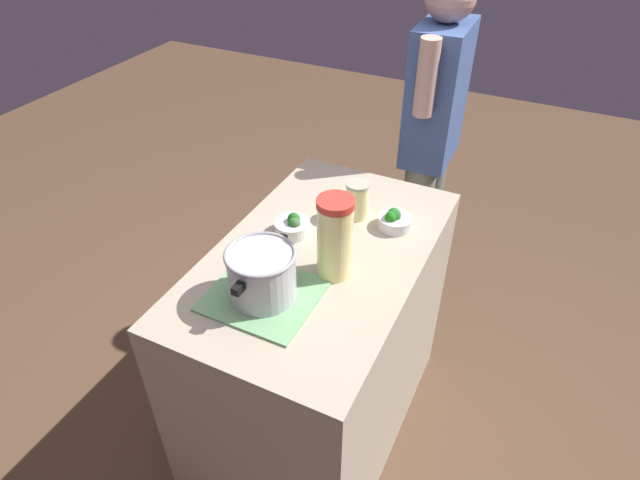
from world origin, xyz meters
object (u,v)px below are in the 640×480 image
Objects in this scene: broccoli_bowl_center at (394,220)px; person_cook at (430,147)px; mason_jar at (357,200)px; broccoli_bowl_front at (293,226)px; cooking_pot at (262,273)px; lemonade_pitcher at (335,238)px.

broccoli_bowl_center is 0.07× the size of person_cook.
mason_jar is 0.69m from person_cook.
person_cook is (0.88, -0.23, -0.05)m from broccoli_bowl_front.
broccoli_bowl_front is (-0.19, 0.16, -0.04)m from mason_jar.
broccoli_bowl_center is at bearing -58.49° from broccoli_bowl_front.
cooking_pot is at bearing 170.44° from mason_jar.
broccoli_bowl_front is at bearing 121.51° from broccoli_bowl_center.
broccoli_bowl_front is at bearing 165.15° from person_cook.
broccoli_bowl_center is (0.51, -0.23, -0.06)m from cooking_pot.
mason_jar reaches higher than broccoli_bowl_center.
broccoli_bowl_front is (0.13, 0.22, -0.11)m from lemonade_pitcher.
cooking_pot is 1.99× the size of mason_jar.
person_cook is at bearing -6.09° from mason_jar.
lemonade_pitcher is at bearing 164.51° from broccoli_bowl_center.
cooking_pot is 0.52m from mason_jar.
cooking_pot is 0.33m from broccoli_bowl_front.
broccoli_bowl_front is at bearing 140.35° from mason_jar.
cooking_pot is 1.01× the size of lemonade_pitcher.
mason_jar is 0.25m from broccoli_bowl_front.
mason_jar is 1.15× the size of broccoli_bowl_center.
cooking_pot is 2.28× the size of broccoli_bowl_center.
mason_jar is 1.12× the size of broccoli_bowl_front.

